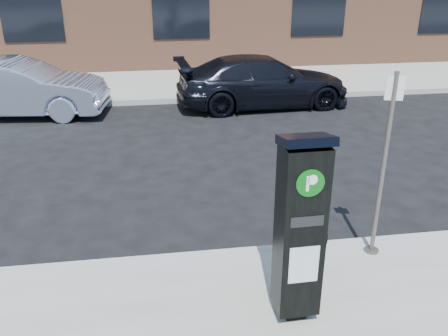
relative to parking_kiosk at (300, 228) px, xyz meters
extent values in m
plane|color=black|center=(-0.32, 1.34, -1.24)|extent=(120.00, 120.00, 0.00)
cube|color=gray|center=(-0.32, 15.34, -1.16)|extent=(60.00, 12.00, 0.15)
cube|color=#9E9B93|center=(-0.32, 1.32, -1.16)|extent=(60.00, 0.12, 0.16)
cube|color=#9E9B93|center=(-0.32, 9.36, -1.16)|extent=(60.00, 0.12, 0.16)
cube|color=black|center=(0.00, 0.00, -1.03)|extent=(0.23, 0.23, 0.11)
cube|color=black|center=(0.00, 0.00, -0.04)|extent=(0.45, 0.40, 1.88)
cube|color=black|center=(0.00, 0.00, 0.95)|extent=(0.50, 0.44, 0.17)
cylinder|color=#064C0F|center=(0.00, -0.20, 0.59)|extent=(0.28, 0.02, 0.28)
cube|color=white|center=(0.00, -0.20, 0.59)|extent=(0.10, 0.01, 0.16)
cube|color=silver|center=(0.00, -0.20, -0.31)|extent=(0.31, 0.01, 0.42)
cube|color=black|center=(0.00, -0.20, 0.18)|extent=(0.33, 0.02, 0.11)
cylinder|color=#4C4943|center=(1.38, 1.04, -1.08)|extent=(0.19, 0.19, 0.03)
cylinder|color=#4C4943|center=(1.38, 1.04, 0.12)|extent=(0.06, 0.06, 2.43)
cube|color=silver|center=(1.38, 1.04, 1.14)|extent=(0.21, 0.08, 0.29)
torus|color=black|center=(0.47, 0.94, -0.82)|extent=(0.55, 0.19, 0.56)
cylinder|color=black|center=(0.29, 0.90, -1.04)|extent=(0.03, 0.03, 0.11)
cylinder|color=black|center=(0.64, 0.99, -1.04)|extent=(0.03, 0.03, 0.11)
imported|color=#9DA9C7|center=(-4.90, 8.74, -0.50)|extent=(4.62, 2.03, 1.47)
imported|color=black|center=(1.62, 8.74, -0.54)|extent=(4.94, 2.27, 1.40)
camera|label=1|loc=(-1.37, -4.02, 2.47)|focal=38.00mm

